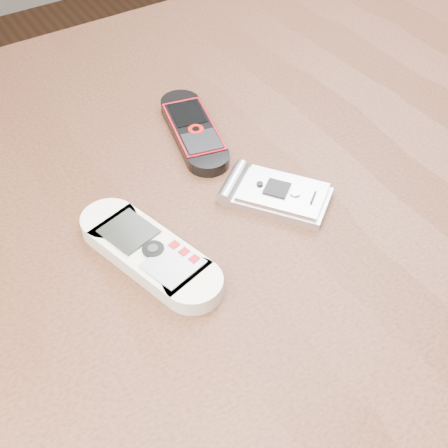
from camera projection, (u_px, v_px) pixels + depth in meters
table at (220, 309)px, 0.61m from camera, size 1.20×0.80×0.75m
nokia_white at (149, 252)px, 0.50m from camera, size 0.09×0.15×0.02m
nokia_black_red at (194, 130)px, 0.62m from camera, size 0.07×0.14×0.01m
motorola_razr at (279, 194)px, 0.55m from camera, size 0.10×0.11×0.02m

